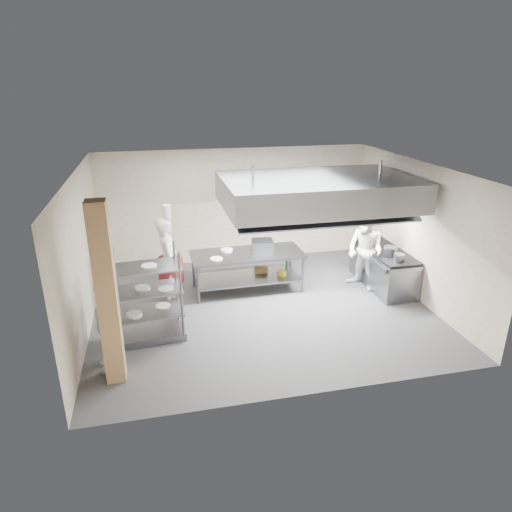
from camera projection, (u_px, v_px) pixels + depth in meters
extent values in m
plane|color=#2B2B2D|center=(262.00, 308.00, 9.84)|extent=(7.00, 7.00, 0.00)
plane|color=silver|center=(262.00, 169.00, 8.77)|extent=(7.00, 7.00, 0.00)
plane|color=tan|center=(235.00, 206.00, 12.04)|extent=(7.00, 0.00, 7.00)
plane|color=tan|center=(81.00, 256.00, 8.58)|extent=(0.00, 6.00, 6.00)
plane|color=tan|center=(416.00, 231.00, 10.03)|extent=(0.00, 6.00, 6.00)
cube|color=tan|center=(107.00, 296.00, 6.97)|extent=(0.30, 0.30, 3.00)
cube|color=slate|center=(318.00, 191.00, 9.62)|extent=(4.00, 2.50, 0.60)
cube|color=white|center=(276.00, 209.00, 9.54)|extent=(1.60, 0.12, 0.04)
cube|color=white|center=(356.00, 204.00, 9.92)|extent=(1.60, 0.12, 0.04)
cube|color=slate|center=(302.00, 204.00, 12.26)|extent=(1.50, 0.28, 0.04)
cube|color=slate|center=(247.00, 254.00, 10.41)|extent=(2.58, 1.11, 0.06)
cube|color=slate|center=(247.00, 277.00, 10.62)|extent=(2.37, 1.00, 0.04)
cube|color=slate|center=(383.00, 269.00, 10.78)|extent=(0.80, 2.00, 0.84)
cube|color=black|center=(385.00, 251.00, 10.62)|extent=(0.78, 1.96, 0.06)
imported|color=silver|center=(168.00, 261.00, 9.77)|extent=(0.50, 0.73, 1.94)
imported|color=white|center=(365.00, 251.00, 10.46)|extent=(1.02, 1.12, 1.87)
imported|color=silver|center=(107.00, 324.00, 7.51)|extent=(0.54, 1.02, 1.66)
cube|color=slate|center=(262.00, 245.00, 10.53)|extent=(0.54, 0.44, 0.24)
cube|color=brown|center=(261.00, 270.00, 10.85)|extent=(0.31, 0.23, 0.13)
cylinder|color=gray|center=(390.00, 251.00, 10.25)|extent=(0.29, 0.29, 0.20)
cylinder|color=silver|center=(150.00, 310.00, 8.50)|extent=(0.28, 0.28, 0.05)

